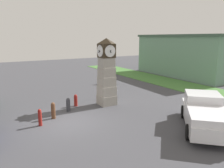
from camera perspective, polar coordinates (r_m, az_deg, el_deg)
ground_plane at (r=13.64m, az=-11.13°, el=-9.95°), size 76.06×76.06×0.00m
clock_tower at (r=16.38m, az=-1.43°, el=2.73°), size 1.40×1.34×5.01m
bollard_near_tower at (r=13.48m, az=-18.30°, el=-8.25°), size 0.21×0.21×1.02m
bollard_mid_row at (r=14.40m, az=-15.10°, el=-6.66°), size 0.27×0.27×1.06m
bollard_far_row at (r=15.54m, az=-11.37°, el=-5.28°), size 0.28×0.28×0.96m
bollard_end_row at (r=16.61m, az=-9.47°, el=-4.19°), size 0.26×0.26×0.90m
pickup_truck at (r=13.32m, az=22.99°, el=-6.99°), size 5.19×5.11×1.85m
bench at (r=24.06m, az=-0.96°, el=1.22°), size 1.51×1.51×0.90m
warehouse_blue_far at (r=32.48m, az=20.96°, el=7.18°), size 14.06×10.02×5.43m
grass_verge_far at (r=22.58m, az=23.73°, el=-1.85°), size 45.63×4.26×0.04m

